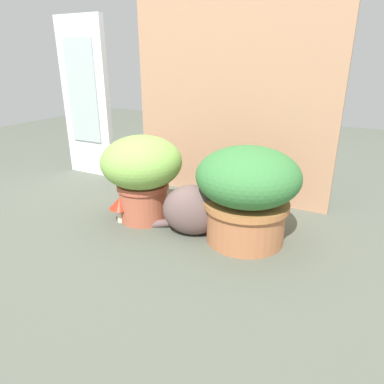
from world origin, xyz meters
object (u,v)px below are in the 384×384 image
leafy_planter (247,191)px  mushroom_ornament_red (120,204)px  cat (197,207)px  grass_planter (142,171)px

leafy_planter → mushroom_ornament_red: (-0.57, -0.11, -0.13)m
cat → leafy_planter: bearing=11.7°
leafy_planter → grass_planter: bearing=-176.8°
grass_planter → cat: (0.29, -0.01, -0.11)m
grass_planter → leafy_planter: bearing=3.2°
cat → mushroom_ornament_red: 0.37m
grass_planter → leafy_planter: same height
cat → mushroom_ornament_red: size_ratio=3.21×
cat → mushroom_ornament_red: (-0.36, -0.06, -0.03)m
cat → mushroom_ornament_red: cat is taller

